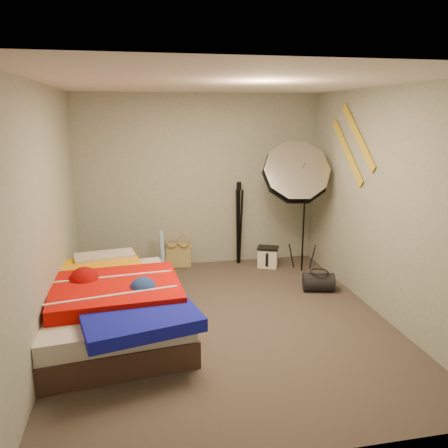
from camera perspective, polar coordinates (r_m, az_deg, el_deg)
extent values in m
plane|color=#4C4039|center=(4.90, 0.20, -12.61)|extent=(4.00, 4.00, 0.00)
plane|color=silver|center=(4.38, 0.22, 17.98)|extent=(4.00, 4.00, 0.00)
plane|color=#9DA292|center=(6.42, -3.28, 5.57)|extent=(3.50, 0.00, 3.50)
plane|color=#9DA292|center=(2.63, 8.79, -7.41)|extent=(3.50, 0.00, 3.50)
plane|color=#9DA292|center=(4.49, -22.28, 0.77)|extent=(0.00, 4.00, 4.00)
plane|color=#9DA292|center=(5.11, 19.86, 2.51)|extent=(0.00, 4.00, 4.00)
cube|color=tan|center=(6.51, -5.95, -4.02)|extent=(0.39, 0.22, 0.38)
cylinder|color=#4874BF|center=(6.25, -8.07, -3.66)|extent=(0.10, 0.19, 0.62)
cube|color=silver|center=(6.52, 5.73, -4.40)|extent=(0.34, 0.30, 0.28)
cylinder|color=black|center=(5.76, 12.24, -7.42)|extent=(0.43, 0.32, 0.24)
cube|color=gold|center=(5.54, 17.11, 10.89)|extent=(0.02, 0.91, 0.78)
cube|color=gold|center=(5.77, 15.81, 9.09)|extent=(0.02, 0.91, 0.78)
cube|color=#402A22|center=(4.82, -14.37, -11.89)|extent=(1.62, 2.13, 0.26)
cube|color=beige|center=(4.73, -14.54, -9.53)|extent=(1.58, 2.09, 0.18)
cube|color=#E8A010|center=(5.09, -16.67, -6.39)|extent=(1.25, 1.14, 0.14)
cube|color=red|center=(4.54, -13.89, -8.49)|extent=(1.32, 1.14, 0.16)
cube|color=#1218B4|center=(4.02, -10.98, -11.83)|extent=(1.14, 1.00, 0.12)
cube|color=#C48EA3|center=(5.45, -15.30, -4.47)|extent=(0.73, 0.42, 0.14)
cylinder|color=black|center=(6.35, 10.38, 0.69)|extent=(0.03, 0.03, 1.51)
cube|color=black|center=(6.23, 10.67, 7.02)|extent=(0.07, 0.07, 0.09)
cone|color=silver|center=(6.09, 9.34, 6.47)|extent=(1.22, 0.95, 1.11)
cylinder|color=black|center=(6.53, 1.93, -0.41)|extent=(0.05, 0.05, 1.13)
cube|color=black|center=(6.40, 1.97, 4.99)|extent=(0.08, 0.08, 0.12)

